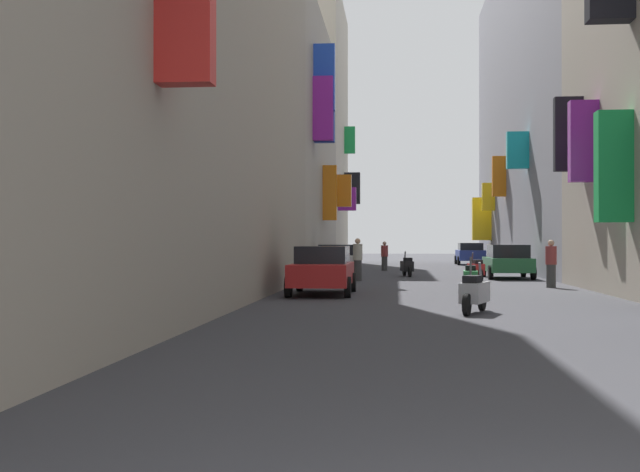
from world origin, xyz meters
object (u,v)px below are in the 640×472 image
(parked_car_blue, at_px, (470,253))
(parked_car_red, at_px, (322,269))
(pedestrian_near_left, at_px, (385,256))
(scooter_silver, at_px, (475,293))
(parked_car_white, at_px, (338,260))
(pedestrian_crossing, at_px, (358,260))
(scooter_green, at_px, (471,278))
(pedestrian_near_right, at_px, (551,264))
(scooter_red, at_px, (476,269))
(scooter_black, at_px, (407,266))
(parked_car_green, at_px, (508,261))

(parked_car_blue, xyz_separation_m, parked_car_red, (-7.18, -31.59, -0.01))
(parked_car_blue, relative_size, pedestrian_near_left, 2.49)
(scooter_silver, bearing_deg, parked_car_white, 103.33)
(scooter_silver, relative_size, pedestrian_crossing, 1.09)
(parked_car_red, relative_size, scooter_silver, 2.27)
(parked_car_white, bearing_deg, scooter_green, -66.21)
(parked_car_blue, xyz_separation_m, parked_car_white, (-7.57, -19.46, -0.01))
(parked_car_white, distance_m, pedestrian_near_right, 11.18)
(pedestrian_crossing, bearing_deg, scooter_red, 6.78)
(scooter_green, bearing_deg, scooter_silver, -94.35)
(scooter_silver, distance_m, pedestrian_near_left, 26.19)
(scooter_red, bearing_deg, scooter_green, -96.56)
(parked_car_white, relative_size, scooter_red, 2.09)
(scooter_silver, xyz_separation_m, pedestrian_near_left, (-2.37, 26.08, 0.32))
(pedestrian_near_right, bearing_deg, scooter_black, 119.58)
(pedestrian_near_left, bearing_deg, scooter_red, -70.40)
(scooter_silver, bearing_deg, scooter_green, 85.65)
(parked_car_green, xyz_separation_m, scooter_black, (-4.28, 1.51, -0.29))
(parked_car_white, xyz_separation_m, scooter_red, (5.82, -3.06, -0.30))
(parked_car_white, distance_m, parked_car_red, 12.14)
(parked_car_white, xyz_separation_m, scooter_silver, (4.35, -18.34, -0.30))
(parked_car_green, distance_m, parked_car_red, 13.23)
(parked_car_blue, relative_size, parked_car_white, 0.96)
(scooter_red, height_order, pedestrian_near_right, pedestrian_near_right)
(scooter_silver, relative_size, pedestrian_near_right, 1.14)
(parked_car_blue, relative_size, scooter_silver, 2.10)
(scooter_green, bearing_deg, pedestrian_crossing, 117.15)
(parked_car_red, height_order, pedestrian_near_left, pedestrian_near_left)
(scooter_silver, bearing_deg, parked_car_red, 122.49)
(scooter_black, relative_size, scooter_red, 0.91)
(parked_car_blue, distance_m, pedestrian_near_right, 27.35)
(parked_car_red, height_order, pedestrian_near_right, pedestrian_near_right)
(parked_car_white, bearing_deg, parked_car_red, -88.16)
(parked_car_blue, bearing_deg, pedestrian_crossing, -105.75)
(scooter_black, relative_size, pedestrian_near_left, 1.14)
(parked_car_white, relative_size, scooter_silver, 2.19)
(pedestrian_crossing, bearing_deg, parked_car_green, 23.43)
(parked_car_white, height_order, pedestrian_near_left, pedestrian_near_left)
(parked_car_green, relative_size, parked_car_blue, 1.05)
(parked_car_white, bearing_deg, parked_car_blue, 68.74)
(parked_car_red, bearing_deg, parked_car_white, 91.84)
(parked_car_red, relative_size, pedestrian_crossing, 2.48)
(pedestrian_near_left, height_order, pedestrian_near_right, pedestrian_near_right)
(parked_car_green, bearing_deg, parked_car_white, 173.12)
(pedestrian_near_left, bearing_deg, scooter_silver, -84.81)
(pedestrian_near_left, bearing_deg, pedestrian_near_right, -69.16)
(parked_car_white, bearing_deg, pedestrian_crossing, -73.71)
(scooter_silver, bearing_deg, parked_car_green, 80.16)
(parked_car_red, bearing_deg, scooter_green, 12.77)
(scooter_black, distance_m, pedestrian_near_left, 7.21)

